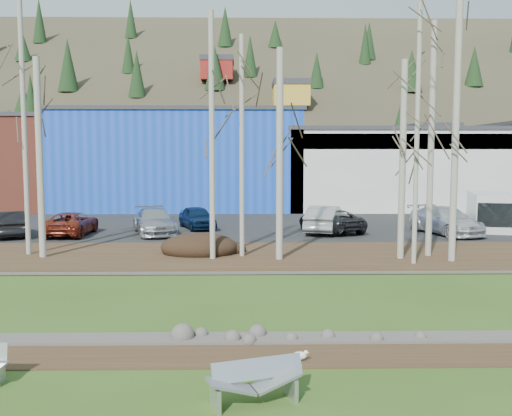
{
  "coord_description": "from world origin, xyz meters",
  "views": [
    {
      "loc": [
        -0.4,
        -10.64,
        4.59
      ],
      "look_at": [
        -0.02,
        11.66,
        2.5
      ],
      "focal_mm": 40.0,
      "sensor_mm": 36.0,
      "label": 1
    }
  ],
  "objects_px": {
    "car_4": "(325,219)",
    "van_white": "(490,211)",
    "car_0": "(10,224)",
    "car_3": "(197,217)",
    "seagull": "(300,355)",
    "bench_damaged": "(255,382)",
    "car_5": "(330,221)",
    "car_2": "(154,221)",
    "car_1": "(71,224)",
    "car_6": "(446,221)"
  },
  "relations": [
    {
      "from": "car_4",
      "to": "van_white",
      "type": "height_order",
      "value": "van_white"
    },
    {
      "from": "car_0",
      "to": "car_3",
      "type": "bearing_deg",
      "value": 172.56
    },
    {
      "from": "van_white",
      "to": "car_4",
      "type": "bearing_deg",
      "value": -158.59
    },
    {
      "from": "seagull",
      "to": "car_4",
      "type": "distance_m",
      "value": 20.39
    },
    {
      "from": "car_0",
      "to": "car_4",
      "type": "xyz_separation_m",
      "value": [
        17.46,
        1.21,
        0.08
      ]
    },
    {
      "from": "bench_damaged",
      "to": "car_5",
      "type": "height_order",
      "value": "car_5"
    },
    {
      "from": "car_2",
      "to": "car_3",
      "type": "distance_m",
      "value": 3.22
    },
    {
      "from": "car_0",
      "to": "car_4",
      "type": "height_order",
      "value": "car_4"
    },
    {
      "from": "car_1",
      "to": "car_2",
      "type": "distance_m",
      "value": 4.57
    },
    {
      "from": "car_0",
      "to": "car_6",
      "type": "xyz_separation_m",
      "value": [
        24.16,
        0.49,
        0.07
      ]
    },
    {
      "from": "bench_damaged",
      "to": "car_6",
      "type": "distance_m",
      "value": 24.11
    },
    {
      "from": "car_2",
      "to": "car_4",
      "type": "height_order",
      "value": "car_4"
    },
    {
      "from": "car_0",
      "to": "car_6",
      "type": "distance_m",
      "value": 24.17
    },
    {
      "from": "car_0",
      "to": "van_white",
      "type": "bearing_deg",
      "value": 160.03
    },
    {
      "from": "car_3",
      "to": "car_6",
      "type": "height_order",
      "value": "car_6"
    },
    {
      "from": "car_4",
      "to": "car_6",
      "type": "distance_m",
      "value": 6.74
    },
    {
      "from": "car_3",
      "to": "car_6",
      "type": "bearing_deg",
      "value": -30.84
    },
    {
      "from": "seagull",
      "to": "car_3",
      "type": "height_order",
      "value": "car_3"
    },
    {
      "from": "seagull",
      "to": "car_3",
      "type": "relative_size",
      "value": 0.1
    },
    {
      "from": "bench_damaged",
      "to": "car_2",
      "type": "relative_size",
      "value": 0.37
    },
    {
      "from": "seagull",
      "to": "car_3",
      "type": "xyz_separation_m",
      "value": [
        -4.16,
        22.0,
        0.66
      ]
    },
    {
      "from": "van_white",
      "to": "car_3",
      "type": "bearing_deg",
      "value": -167.49
    },
    {
      "from": "car_5",
      "to": "car_0",
      "type": "bearing_deg",
      "value": -18.4
    },
    {
      "from": "car_0",
      "to": "car_4",
      "type": "distance_m",
      "value": 17.51
    },
    {
      "from": "bench_damaged",
      "to": "car_0",
      "type": "bearing_deg",
      "value": 103.77
    },
    {
      "from": "van_white",
      "to": "car_0",
      "type": "bearing_deg",
      "value": -160.05
    },
    {
      "from": "car_2",
      "to": "car_3",
      "type": "height_order",
      "value": "car_2"
    },
    {
      "from": "seagull",
      "to": "van_white",
      "type": "relative_size",
      "value": 0.07
    },
    {
      "from": "car_0",
      "to": "car_2",
      "type": "distance_m",
      "value": 7.8
    },
    {
      "from": "car_2",
      "to": "van_white",
      "type": "height_order",
      "value": "van_white"
    },
    {
      "from": "car_1",
      "to": "seagull",
      "type": "bearing_deg",
      "value": 120.04
    },
    {
      "from": "car_1",
      "to": "car_6",
      "type": "xyz_separation_m",
      "value": [
        20.95,
        0.1,
        0.11
      ]
    },
    {
      "from": "car_3",
      "to": "car_2",
      "type": "bearing_deg",
      "value": -153.45
    },
    {
      "from": "car_1",
      "to": "car_5",
      "type": "distance_m",
      "value": 14.62
    },
    {
      "from": "bench_damaged",
      "to": "car_0",
      "type": "height_order",
      "value": "car_0"
    },
    {
      "from": "car_0",
      "to": "car_3",
      "type": "xyz_separation_m",
      "value": [
        9.97,
        3.11,
        -0.02
      ]
    },
    {
      "from": "car_3",
      "to": "car_5",
      "type": "bearing_deg",
      "value": -32.57
    },
    {
      "from": "car_1",
      "to": "car_5",
      "type": "bearing_deg",
      "value": -175.46
    },
    {
      "from": "seagull",
      "to": "car_6",
      "type": "distance_m",
      "value": 21.83
    },
    {
      "from": "car_4",
      "to": "car_6",
      "type": "bearing_deg",
      "value": -167.95
    },
    {
      "from": "car_3",
      "to": "car_4",
      "type": "distance_m",
      "value": 7.74
    },
    {
      "from": "seagull",
      "to": "car_1",
      "type": "xyz_separation_m",
      "value": [
        -10.92,
        19.27,
        0.63
      ]
    },
    {
      "from": "car_1",
      "to": "car_6",
      "type": "distance_m",
      "value": 20.95
    },
    {
      "from": "bench_damaged",
      "to": "car_6",
      "type": "xyz_separation_m",
      "value": [
        11.07,
        21.41,
        0.5
      ]
    },
    {
      "from": "car_5",
      "to": "car_6",
      "type": "distance_m",
      "value": 6.43
    },
    {
      "from": "car_3",
      "to": "car_5",
      "type": "height_order",
      "value": "car_3"
    },
    {
      "from": "seagull",
      "to": "car_2",
      "type": "bearing_deg",
      "value": 122.31
    },
    {
      "from": "car_2",
      "to": "car_4",
      "type": "xyz_separation_m",
      "value": [
        9.7,
        0.45,
        0.06
      ]
    },
    {
      "from": "car_0",
      "to": "car_3",
      "type": "relative_size",
      "value": 1.06
    },
    {
      "from": "car_2",
      "to": "van_white",
      "type": "xyz_separation_m",
      "value": [
        19.66,
        1.55,
        0.38
      ]
    }
  ]
}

